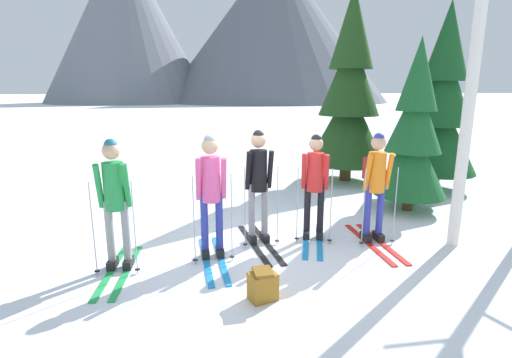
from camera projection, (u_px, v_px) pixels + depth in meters
name	position (u px, v px, depth m)	size (l,w,h in m)	color
ground_plane	(253.00, 249.00, 6.19)	(400.00, 400.00, 0.00)	white
skier_in_green	(115.00, 198.00, 5.27)	(0.61, 1.68, 1.85)	green
skier_in_pink	(211.00, 191.00, 5.64)	(0.61, 1.72, 1.86)	#1E84D1
skier_in_black	(258.00, 181.00, 6.23)	(0.61, 1.80, 1.86)	black
skier_in_red	(315.00, 181.00, 6.40)	(0.81, 1.59, 1.78)	#1E84D1
skier_in_orange	(376.00, 181.00, 6.28)	(0.61, 1.76, 1.81)	red
pine_tree_near	(414.00, 134.00, 7.82)	(1.44, 1.44, 3.48)	#51381E
pine_tree_mid	(349.00, 95.00, 10.32)	(2.09, 2.09, 5.06)	#51381E
pine_tree_far	(441.00, 106.00, 9.49)	(1.87, 1.87, 4.52)	#51381E
birch_tree_slender	(474.00, 69.00, 5.73)	(0.51, 0.97, 5.41)	silver
backpack_on_snow_front	(263.00, 285.00, 4.67)	(0.37, 0.32, 0.38)	#99661E
mountain_ridge_distant	(227.00, 25.00, 72.81)	(63.95, 43.22, 28.59)	slate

